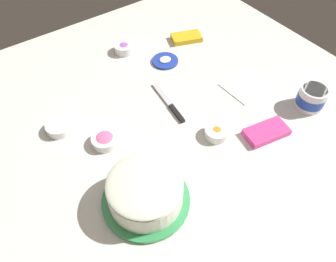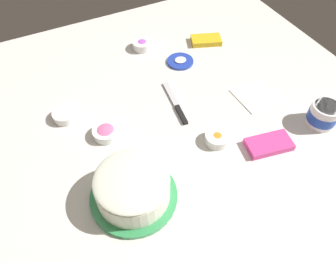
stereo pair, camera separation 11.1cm
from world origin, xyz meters
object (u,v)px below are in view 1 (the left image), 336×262
Objects in this scene: frosted_cake at (145,192)px; candy_box_upper at (186,38)px; sprinkle_bowl_yellow at (59,127)px; candy_box_lower at (266,132)px; paper_napkin at (244,86)px; frosting_tub_lid at (165,61)px; frosting_tub at (312,97)px; sprinkle_bowl_pink at (105,140)px; sprinkle_bowl_orange at (216,132)px; sprinkle_bowl_rainbow at (124,48)px; spreading_knife at (171,105)px.

candy_box_upper is (0.61, 0.59, -0.04)m from frosted_cake.
candy_box_upper is at bearing 13.83° from sprinkle_bowl_yellow.
paper_napkin is at bearing 73.68° from candy_box_lower.
candy_box_lower reaches higher than paper_napkin.
paper_napkin is at bearing -70.86° from candy_box_upper.
frosting_tub_lid is at bearing 117.63° from paper_napkin.
frosting_tub is at bearing -28.12° from sprinkle_bowl_yellow.
frosting_tub is 1.12× the size of sprinkle_bowl_pink.
sprinkle_bowl_orange is at bearing 11.75° from frosted_cake.
sprinkle_bowl_pink is 0.62× the size of paper_napkin.
candy_box_lower is at bearing -3.28° from frosted_cake.
candy_box_lower is 0.63m from candy_box_upper.
sprinkle_bowl_rainbow is 0.58× the size of paper_napkin.
sprinkle_bowl_orange is 0.18m from candy_box_lower.
candy_box_upper is (-0.11, 0.62, -0.03)m from frosting_tub.
frosted_cake reaches higher than paper_napkin.
frosting_tub_lid is at bearing -57.27° from sprinkle_bowl_rainbow.
candy_box_lower is at bearing -77.14° from sprinkle_bowl_rainbow.
frosting_tub is 1.23× the size of sprinkle_bowl_orange.
candy_box_upper reaches higher than frosting_tub_lid.
sprinkle_bowl_rainbow is at bearing 91.38° from sprinkle_bowl_orange.
frosting_tub_lid is 0.73× the size of candy_box_lower.
sprinkle_bowl_yellow is (-0.10, 0.42, -0.04)m from frosted_cake.
sprinkle_bowl_rainbow is (-0.11, 0.17, 0.01)m from frosting_tub_lid.
candy_box_lower reaches higher than spreading_knife.
sprinkle_bowl_rainbow is at bearing 64.36° from frosted_cake.
sprinkle_bowl_pink is 0.60m from paper_napkin.
sprinkle_bowl_pink reaches higher than candy_box_lower.
sprinkle_bowl_yellow reaches higher than candy_box_upper.
frosted_cake reaches higher than sprinkle_bowl_yellow.
candy_box_upper is 0.40m from paper_napkin.
sprinkle_bowl_yellow is 0.98× the size of sprinkle_bowl_pink.
candy_box_lower is (0.59, -0.44, -0.00)m from sprinkle_bowl_yellow.
frosting_tub_lid is 0.27m from spreading_knife.
spreading_knife is 2.78× the size of sprinkle_bowl_orange.
frosted_cake is 1.13× the size of spreading_knife.
frosting_tub is 0.53m from spreading_knife.
sprinkle_bowl_orange is (-0.38, 0.09, -0.03)m from frosting_tub.
frosting_tub reaches higher than sprinkle_bowl_orange.
frosted_cake is 0.76m from sprinkle_bowl_rainbow.
sprinkle_bowl_rainbow is at bearing 31.97° from sprinkle_bowl_yellow.
sprinkle_bowl_yellow is (-0.39, 0.14, 0.01)m from spreading_knife.
frosted_cake reaches higher than sprinkle_bowl_rainbow.
sprinkle_bowl_rainbow is at bearing 52.21° from sprinkle_bowl_pink.
frosting_tub_lid is at bearing 118.31° from frosting_tub.
sprinkle_bowl_orange is at bearing -101.81° from frosting_tub_lid.
sprinkle_bowl_orange is 0.91× the size of sprinkle_bowl_pink.
frosting_tub is 0.63m from candy_box_upper.
spreading_knife is (-0.43, 0.30, -0.04)m from frosting_tub.
spreading_knife is at bearing -115.15° from candy_box_upper.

